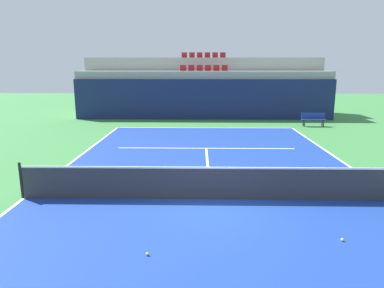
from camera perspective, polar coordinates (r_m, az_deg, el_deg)
ground_plane at (r=10.26m, az=3.04°, el=-9.04°), size 80.00×80.00×0.00m
court_surface at (r=10.26m, az=3.04°, el=-9.01°), size 11.00×24.00×0.01m
baseline_far at (r=21.81m, az=2.05°, el=2.67°), size 11.00×0.10×0.00m
sideline_left at (r=11.45m, az=-25.66°, el=-7.91°), size 0.10×24.00×0.00m
service_line_far at (r=16.37m, az=2.33°, el=-0.70°), size 8.26×0.10×0.00m
centre_service_line at (r=13.28m, az=2.60°, el=-3.88°), size 0.10×6.40×0.00m
back_wall at (r=25.19m, az=1.96°, el=7.27°), size 18.55×0.30×2.87m
stands_tier_lower at (r=26.51m, az=1.92°, el=8.14°), size 18.55×2.40×3.42m
stands_tier_upper at (r=28.87m, az=1.87°, el=9.50°), size 18.55×2.40×4.41m
seating_row_lower at (r=26.53m, az=1.95°, el=12.11°), size 3.55×0.44×0.44m
seating_row_upper at (r=28.93m, az=1.90°, el=14.12°), size 3.55×0.44×0.44m
tennis_net at (r=10.08m, az=3.07°, el=-6.35°), size 11.08×0.08×1.07m
player_bench at (r=23.65m, az=19.21°, el=3.97°), size 1.50×0.40×0.85m
tennis_ball_0 at (r=8.63m, az=23.35°, el=-14.17°), size 0.07×0.07×0.07m
tennis_ball_1 at (r=7.50m, az=-7.31°, el=-17.40°), size 0.07×0.07×0.07m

